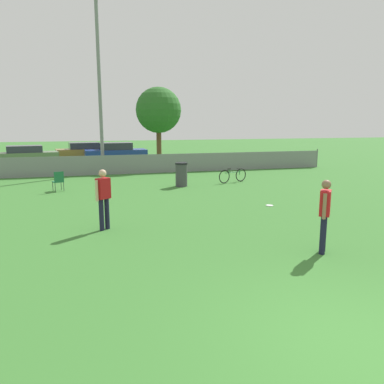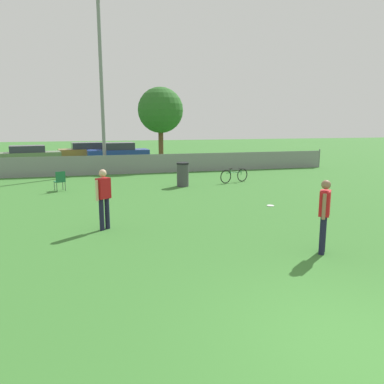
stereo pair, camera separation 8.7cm
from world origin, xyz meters
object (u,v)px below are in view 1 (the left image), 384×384
at_px(player_defender_red, 325,212).
at_px(trash_bin, 181,174).
at_px(bicycle_sideline, 233,175).
at_px(parked_car_olive, 25,155).
at_px(parked_car_blue, 116,152).
at_px(parked_car_tan, 84,151).
at_px(frisbee_disc, 269,205).
at_px(folding_chair_sideline, 58,180).
at_px(tree_near_pole, 158,110).
at_px(player_thrower_red, 103,196).
at_px(light_pole, 99,71).

xyz_separation_m(player_defender_red, trash_bin, (-0.84, 9.65, -0.40)).
relative_size(bicycle_sideline, trash_bin, 1.50).
relative_size(parked_car_olive, parked_car_blue, 1.01).
xyz_separation_m(parked_car_olive, parked_car_tan, (4.07, 2.40, 0.01)).
bearing_deg(frisbee_disc, bicycle_sideline, 82.06).
distance_m(player_defender_red, folding_chair_sideline, 11.67).
relative_size(tree_near_pole, frisbee_disc, 19.83).
bearing_deg(tree_near_pole, trash_bin, -93.31).
bearing_deg(frisbee_disc, parked_car_blue, 102.93).
bearing_deg(parked_car_blue, bicycle_sideline, -71.05).
height_order(tree_near_pole, parked_car_blue, tree_near_pole).
bearing_deg(tree_near_pole, player_defender_red, -88.69).
distance_m(tree_near_pole, player_defender_red, 17.60).
xyz_separation_m(player_defender_red, bicycle_sideline, (1.88, 10.08, -0.61)).
bearing_deg(folding_chair_sideline, frisbee_disc, 125.15).
bearing_deg(frisbee_disc, player_thrower_red, -165.69).
xyz_separation_m(player_thrower_red, folding_chair_sideline, (-1.60, 6.59, -0.47)).
distance_m(player_thrower_red, bicycle_sideline, 9.46).
distance_m(light_pole, frisbee_disc, 13.29).
relative_size(light_pole, folding_chair_sideline, 11.65).
xyz_separation_m(bicycle_sideline, trash_bin, (-2.73, -0.43, 0.21)).
distance_m(light_pole, player_thrower_red, 13.17).
bearing_deg(player_thrower_red, light_pole, 48.26).
bearing_deg(player_thrower_red, parked_car_tan, 52.18).
height_order(light_pole, trash_bin, light_pole).
bearing_deg(parked_car_tan, frisbee_disc, -79.59).
distance_m(frisbee_disc, parked_car_olive, 20.13).
distance_m(player_thrower_red, parked_car_olive, 19.26).
bearing_deg(trash_bin, parked_car_blue, 99.13).
bearing_deg(parked_car_tan, player_thrower_red, -95.99).
bearing_deg(bicycle_sideline, trash_bin, 170.35).
xyz_separation_m(tree_near_pole, folding_chair_sideline, (-5.85, -7.53, -3.21)).
relative_size(player_defender_red, frisbee_disc, 6.39).
relative_size(light_pole, parked_car_tan, 2.22).
height_order(player_defender_red, bicycle_sideline, player_defender_red).
height_order(tree_near_pole, player_thrower_red, tree_near_pole).
bearing_deg(parked_car_blue, trash_bin, -83.42).
height_order(light_pole, folding_chair_sideline, light_pole).
relative_size(light_pole, player_defender_red, 5.99).
distance_m(folding_chair_sideline, bicycle_sideline, 8.13).
distance_m(bicycle_sideline, parked_car_blue, 12.89).
height_order(player_defender_red, player_thrower_red, same).
relative_size(player_defender_red, player_thrower_red, 1.00).
height_order(trash_bin, parked_car_olive, parked_car_olive).
bearing_deg(player_thrower_red, player_defender_red, -74.31).
height_order(tree_near_pole, bicycle_sideline, tree_near_pole).
height_order(tree_near_pole, folding_chair_sideline, tree_near_pole).
height_order(player_defender_red, folding_chair_sideline, player_defender_red).
bearing_deg(parked_car_tan, folding_chair_sideline, -101.63).
bearing_deg(parked_car_blue, player_defender_red, -85.22).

